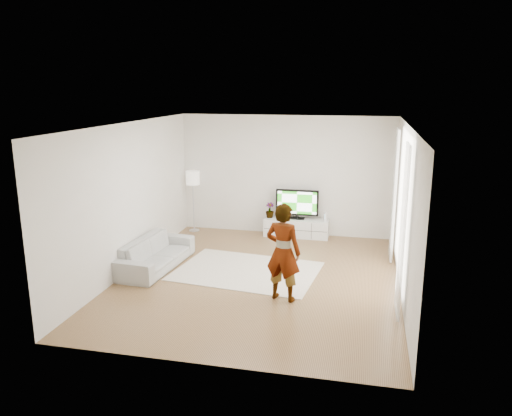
% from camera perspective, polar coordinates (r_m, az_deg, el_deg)
% --- Properties ---
extents(floor, '(6.00, 6.00, 0.00)m').
position_cam_1_polar(floor, '(9.27, 0.31, -8.05)').
color(floor, olive).
rests_on(floor, ground).
extents(ceiling, '(6.00, 6.00, 0.00)m').
position_cam_1_polar(ceiling, '(8.63, 0.34, 9.48)').
color(ceiling, white).
rests_on(ceiling, wall_back).
extents(wall_left, '(0.02, 6.00, 2.80)m').
position_cam_1_polar(wall_left, '(9.67, -14.31, 1.13)').
color(wall_left, white).
rests_on(wall_left, floor).
extents(wall_right, '(0.02, 6.00, 2.80)m').
position_cam_1_polar(wall_right, '(8.68, 16.68, -0.45)').
color(wall_right, white).
rests_on(wall_right, floor).
extents(wall_back, '(5.00, 0.02, 2.80)m').
position_cam_1_polar(wall_back, '(11.73, 3.43, 3.72)').
color(wall_back, white).
rests_on(wall_back, floor).
extents(wall_front, '(5.00, 0.02, 2.80)m').
position_cam_1_polar(wall_front, '(6.06, -5.71, -6.04)').
color(wall_front, white).
rests_on(wall_front, floor).
extents(window, '(0.01, 2.60, 2.50)m').
position_cam_1_polar(window, '(8.96, 16.45, 0.33)').
color(window, white).
rests_on(window, wall_right).
extents(curtain_near, '(0.04, 0.70, 2.60)m').
position_cam_1_polar(curtain_near, '(7.72, 16.39, -2.56)').
color(curtain_near, white).
rests_on(curtain_near, floor).
extents(curtain_far, '(0.04, 0.70, 2.60)m').
position_cam_1_polar(curtain_far, '(10.24, 15.52, 1.46)').
color(curtain_far, white).
rests_on(curtain_far, floor).
extents(media_console, '(1.51, 0.43, 0.42)m').
position_cam_1_polar(media_console, '(11.73, 4.64, -2.26)').
color(media_console, white).
rests_on(media_console, floor).
extents(television, '(1.00, 0.20, 0.69)m').
position_cam_1_polar(television, '(11.61, 4.71, 0.56)').
color(television, black).
rests_on(television, media_console).
extents(game_console, '(0.07, 0.15, 0.20)m').
position_cam_1_polar(game_console, '(11.58, 7.90, -0.97)').
color(game_console, white).
rests_on(game_console, media_console).
extents(potted_plant, '(0.20, 0.20, 0.36)m').
position_cam_1_polar(potted_plant, '(11.73, 1.58, -0.24)').
color(potted_plant, '#3F7238').
rests_on(potted_plant, media_console).
extents(rug, '(2.83, 2.18, 0.01)m').
position_cam_1_polar(rug, '(9.60, -1.06, -7.21)').
color(rug, beige).
rests_on(rug, floor).
extents(player, '(0.67, 0.53, 1.63)m').
position_cam_1_polar(player, '(8.12, 3.12, -5.06)').
color(player, '#334772').
rests_on(player, rug).
extents(sofa, '(0.92, 2.02, 0.58)m').
position_cam_1_polar(sofa, '(9.91, -11.37, -5.09)').
color(sofa, '#A6A6A1').
rests_on(sofa, floor).
extents(floor_lamp, '(0.33, 0.33, 1.47)m').
position_cam_1_polar(floor_lamp, '(12.02, -7.24, 3.13)').
color(floor_lamp, silver).
rests_on(floor_lamp, floor).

